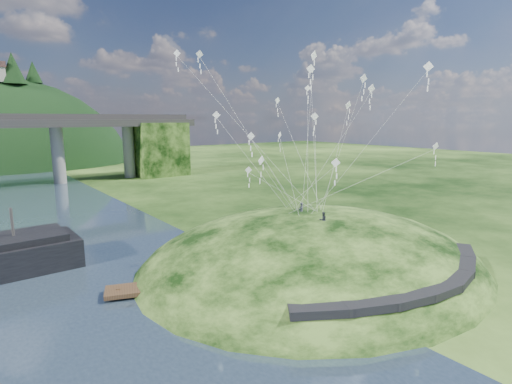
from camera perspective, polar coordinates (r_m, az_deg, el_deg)
ground at (r=34.04m, az=0.79°, el=-13.93°), size 320.00×320.00×0.00m
grass_hill at (r=40.92m, az=8.05°, el=-11.98°), size 36.00×32.00×13.00m
footpath at (r=32.64m, az=22.64°, el=-11.90°), size 22.29×5.84×0.83m
wooden_dock at (r=34.81m, az=-8.86°, el=-12.69°), size 14.03×7.02×1.01m
kite_flyers at (r=38.16m, az=8.14°, el=-2.20°), size 1.55×4.31×1.79m
kite_swarm at (r=38.82m, az=7.34°, el=12.26°), size 18.28×17.38×12.78m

